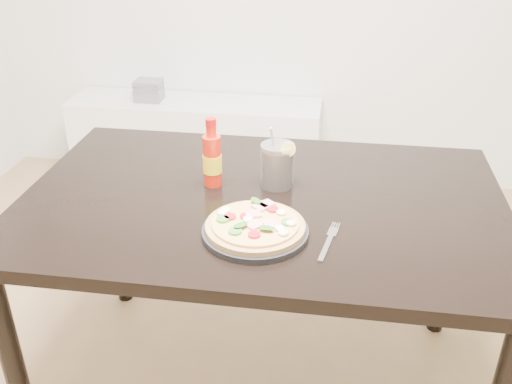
# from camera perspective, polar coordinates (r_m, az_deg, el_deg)

# --- Properties ---
(dining_table) EXTENTS (1.40, 0.90, 0.75)m
(dining_table) POSITION_cam_1_polar(r_m,az_deg,el_deg) (1.70, 0.61, -2.97)
(dining_table) COLOR black
(dining_table) RESTS_ON ground
(plate) EXTENTS (0.28, 0.28, 0.02)m
(plate) POSITION_cam_1_polar(r_m,az_deg,el_deg) (1.48, -0.08, -3.98)
(plate) COLOR black
(plate) RESTS_ON dining_table
(pizza) EXTENTS (0.26, 0.26, 0.03)m
(pizza) POSITION_cam_1_polar(r_m,az_deg,el_deg) (1.47, -0.05, -3.30)
(pizza) COLOR tan
(pizza) RESTS_ON plate
(hot_sauce_bottle) EXTENTS (0.07, 0.07, 0.21)m
(hot_sauce_bottle) POSITION_cam_1_polar(r_m,az_deg,el_deg) (1.70, -4.40, 3.29)
(hot_sauce_bottle) COLOR red
(hot_sauce_bottle) RESTS_ON dining_table
(cola_cup) EXTENTS (0.11, 0.10, 0.19)m
(cola_cup) POSITION_cam_1_polar(r_m,az_deg,el_deg) (1.70, 2.15, 2.60)
(cola_cup) COLOR black
(cola_cup) RESTS_ON dining_table
(fork) EXTENTS (0.05, 0.19, 0.00)m
(fork) POSITION_cam_1_polar(r_m,az_deg,el_deg) (1.47, 7.35, -4.78)
(fork) COLOR silver
(fork) RESTS_ON dining_table
(media_console) EXTENTS (1.40, 0.34, 0.50)m
(media_console) POSITION_cam_1_polar(r_m,az_deg,el_deg) (3.30, -5.97, 4.90)
(media_console) COLOR white
(media_console) RESTS_ON ground
(cd_stack) EXTENTS (0.14, 0.12, 0.11)m
(cd_stack) POSITION_cam_1_polar(r_m,az_deg,el_deg) (3.25, -10.67, 9.95)
(cd_stack) COLOR slate
(cd_stack) RESTS_ON media_console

